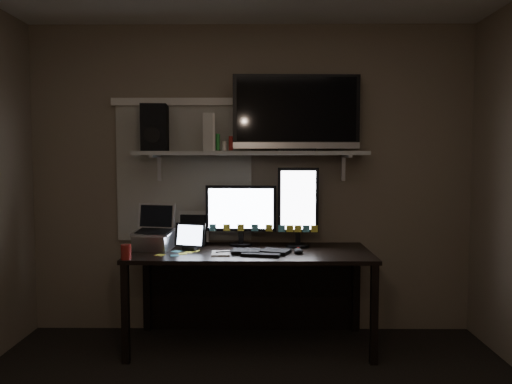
{
  "coord_description": "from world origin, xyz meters",
  "views": [
    {
      "loc": [
        0.08,
        -2.29,
        1.43
      ],
      "look_at": [
        0.04,
        1.25,
        1.19
      ],
      "focal_mm": 35.0,
      "sensor_mm": 36.0,
      "label": 1
    }
  ],
  "objects_px": {
    "tv": "(296,113)",
    "game_console": "(209,133)",
    "tablet": "(190,237)",
    "monitor_landscape": "(241,215)",
    "desk": "(251,270)",
    "keyboard": "(261,251)",
    "mouse": "(298,251)",
    "cup": "(126,252)",
    "laptop": "(154,228)",
    "monitor_portrait": "(298,207)",
    "speaker": "(155,128)"
  },
  "relations": [
    {
      "from": "tv",
      "to": "game_console",
      "type": "xyz_separation_m",
      "value": [
        -0.68,
        -0.03,
        -0.15
      ]
    },
    {
      "from": "tablet",
      "to": "monitor_landscape",
      "type": "bearing_deg",
      "value": 45.1
    },
    {
      "from": "desk",
      "to": "keyboard",
      "type": "xyz_separation_m",
      "value": [
        0.08,
        -0.22,
        0.19
      ]
    },
    {
      "from": "monitor_landscape",
      "to": "mouse",
      "type": "distance_m",
      "value": 0.58
    },
    {
      "from": "cup",
      "to": "mouse",
      "type": "bearing_deg",
      "value": 10.56
    },
    {
      "from": "desk",
      "to": "tablet",
      "type": "xyz_separation_m",
      "value": [
        -0.46,
        -0.11,
        0.28
      ]
    },
    {
      "from": "mouse",
      "to": "tv",
      "type": "xyz_separation_m",
      "value": [
        0.0,
        0.32,
        1.03
      ]
    },
    {
      "from": "monitor_landscape",
      "to": "laptop",
      "type": "distance_m",
      "value": 0.69
    },
    {
      "from": "desk",
      "to": "laptop",
      "type": "height_order",
      "value": "laptop"
    },
    {
      "from": "monitor_landscape",
      "to": "monitor_portrait",
      "type": "xyz_separation_m",
      "value": [
        0.45,
        -0.05,
        0.07
      ]
    },
    {
      "from": "game_console",
      "to": "speaker",
      "type": "relative_size",
      "value": 0.79
    },
    {
      "from": "tv",
      "to": "game_console",
      "type": "relative_size",
      "value": 3.47
    },
    {
      "from": "monitor_landscape",
      "to": "keyboard",
      "type": "height_order",
      "value": "monitor_landscape"
    },
    {
      "from": "cup",
      "to": "speaker",
      "type": "distance_m",
      "value": 1.02
    },
    {
      "from": "monitor_portrait",
      "to": "monitor_landscape",
      "type": "bearing_deg",
      "value": 175.73
    },
    {
      "from": "keyboard",
      "to": "mouse",
      "type": "distance_m",
      "value": 0.28
    },
    {
      "from": "desk",
      "to": "tv",
      "type": "xyz_separation_m",
      "value": [
        0.35,
        0.1,
        1.22
      ]
    },
    {
      "from": "desk",
      "to": "monitor_portrait",
      "type": "relative_size",
      "value": 2.84
    },
    {
      "from": "monitor_landscape",
      "to": "cup",
      "type": "bearing_deg",
      "value": -141.91
    },
    {
      "from": "monitor_landscape",
      "to": "speaker",
      "type": "xyz_separation_m",
      "value": [
        -0.67,
        -0.03,
        0.68
      ]
    },
    {
      "from": "desk",
      "to": "cup",
      "type": "relative_size",
      "value": 17.51
    },
    {
      "from": "speaker",
      "to": "tablet",
      "type": "bearing_deg",
      "value": -37.09
    },
    {
      "from": "laptop",
      "to": "cup",
      "type": "height_order",
      "value": "laptop"
    },
    {
      "from": "speaker",
      "to": "game_console",
      "type": "bearing_deg",
      "value": -4.22
    },
    {
      "from": "keyboard",
      "to": "tv",
      "type": "xyz_separation_m",
      "value": [
        0.28,
        0.32,
        1.03
      ]
    },
    {
      "from": "laptop",
      "to": "game_console",
      "type": "height_order",
      "value": "game_console"
    },
    {
      "from": "game_console",
      "to": "keyboard",
      "type": "bearing_deg",
      "value": -45.32
    },
    {
      "from": "tablet",
      "to": "cup",
      "type": "distance_m",
      "value": 0.52
    },
    {
      "from": "keyboard",
      "to": "mouse",
      "type": "height_order",
      "value": "mouse"
    },
    {
      "from": "monitor_landscape",
      "to": "cup",
      "type": "height_order",
      "value": "monitor_landscape"
    },
    {
      "from": "monitor_landscape",
      "to": "monitor_portrait",
      "type": "bearing_deg",
      "value": -3.99
    },
    {
      "from": "tablet",
      "to": "cup",
      "type": "bearing_deg",
      "value": -124.04
    },
    {
      "from": "monitor_landscape",
      "to": "laptop",
      "type": "xyz_separation_m",
      "value": [
        -0.66,
        -0.19,
        -0.08
      ]
    },
    {
      "from": "mouse",
      "to": "speaker",
      "type": "distance_m",
      "value": 1.46
    },
    {
      "from": "laptop",
      "to": "desk",
      "type": "bearing_deg",
      "value": 18.44
    },
    {
      "from": "keyboard",
      "to": "speaker",
      "type": "relative_size",
      "value": 1.18
    },
    {
      "from": "game_console",
      "to": "speaker",
      "type": "height_order",
      "value": "speaker"
    },
    {
      "from": "monitor_landscape",
      "to": "speaker",
      "type": "relative_size",
      "value": 1.56
    },
    {
      "from": "monitor_landscape",
      "to": "mouse",
      "type": "height_order",
      "value": "monitor_landscape"
    },
    {
      "from": "keyboard",
      "to": "tablet",
      "type": "distance_m",
      "value": 0.55
    },
    {
      "from": "game_console",
      "to": "tablet",
      "type": "bearing_deg",
      "value": -133.35
    },
    {
      "from": "desk",
      "to": "mouse",
      "type": "distance_m",
      "value": 0.46
    },
    {
      "from": "keyboard",
      "to": "tablet",
      "type": "relative_size",
      "value": 1.79
    },
    {
      "from": "keyboard",
      "to": "cup",
      "type": "bearing_deg",
      "value": -154.27
    },
    {
      "from": "mouse",
      "to": "cup",
      "type": "distance_m",
      "value": 1.23
    },
    {
      "from": "monitor_landscape",
      "to": "speaker",
      "type": "height_order",
      "value": "speaker"
    },
    {
      "from": "desk",
      "to": "tablet",
      "type": "bearing_deg",
      "value": -166.21
    },
    {
      "from": "cup",
      "to": "speaker",
      "type": "height_order",
      "value": "speaker"
    },
    {
      "from": "monitor_portrait",
      "to": "laptop",
      "type": "bearing_deg",
      "value": -170.29
    },
    {
      "from": "monitor_landscape",
      "to": "keyboard",
      "type": "distance_m",
      "value": 0.42
    }
  ]
}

